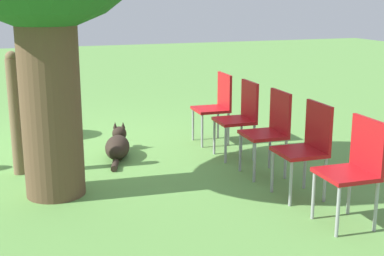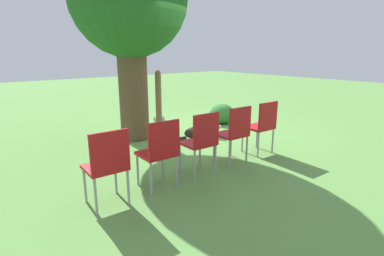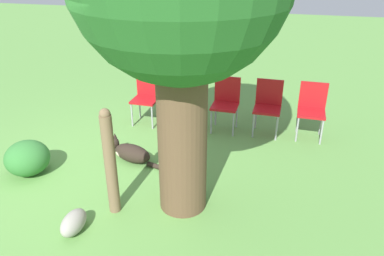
{
  "view_description": "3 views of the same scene",
  "coord_description": "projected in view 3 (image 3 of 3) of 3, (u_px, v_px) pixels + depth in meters",
  "views": [
    {
      "loc": [
        0.68,
        6.3,
        1.89
      ],
      "look_at": [
        -1.15,
        1.14,
        0.55
      ],
      "focal_mm": 50.0,
      "sensor_mm": 36.0,
      "label": 1
    },
    {
      "loc": [
        -5.06,
        3.96,
        1.74
      ],
      "look_at": [
        -1.28,
        0.93,
        0.49
      ],
      "focal_mm": 28.0,
      "sensor_mm": 36.0,
      "label": 2
    },
    {
      "loc": [
        3.94,
        2.18,
        2.9
      ],
      "look_at": [
        0.14,
        1.25,
        1.0
      ],
      "focal_mm": 35.0,
      "sensor_mm": 36.0,
      "label": 3
    }
  ],
  "objects": [
    {
      "name": "low_shrub",
      "position": [
        27.0,
        158.0,
        5.21
      ],
      "size": [
        0.61,
        0.61,
        0.49
      ],
      "color": "#337533",
      "rests_on": "ground_plane"
    },
    {
      "name": "ground_plane",
      "position": [
        107.0,
        179.0,
        5.17
      ],
      "size": [
        30.0,
        30.0,
        0.0
      ],
      "primitive_type": "plane",
      "color": "#609947"
    },
    {
      "name": "fence_post",
      "position": [
        110.0,
        162.0,
        4.27
      ],
      "size": [
        0.14,
        0.14,
        1.34
      ],
      "color": "brown",
      "rests_on": "ground_plane"
    },
    {
      "name": "red_chair_2",
      "position": [
        226.0,
        100.0,
        6.38
      ],
      "size": [
        0.43,
        0.45,
        0.92
      ],
      "rotation": [
        0.0,
        0.0,
        -0.03
      ],
      "color": "#B21419",
      "rests_on": "ground_plane"
    },
    {
      "name": "red_chair_0",
      "position": [
        147.0,
        94.0,
        6.64
      ],
      "size": [
        0.43,
        0.45,
        0.92
      ],
      "rotation": [
        0.0,
        0.0,
        -0.03
      ],
      "color": "#B21419",
      "rests_on": "ground_plane"
    },
    {
      "name": "dog",
      "position": [
        129.0,
        152.0,
        5.57
      ],
      "size": [
        0.45,
        1.04,
        0.36
      ],
      "rotation": [
        0.0,
        0.0,
        4.43
      ],
      "color": "#2D231C",
      "rests_on": "ground_plane"
    },
    {
      "name": "red_chair_4",
      "position": [
        312.0,
        107.0,
        6.12
      ],
      "size": [
        0.43,
        0.45,
        0.92
      ],
      "rotation": [
        0.0,
        0.0,
        -0.03
      ],
      "color": "#B21419",
      "rests_on": "ground_plane"
    },
    {
      "name": "garden_rock",
      "position": [
        74.0,
        223.0,
        4.18
      ],
      "size": [
        0.41,
        0.23,
        0.24
      ],
      "color": "gray",
      "rests_on": "ground_plane"
    },
    {
      "name": "red_chair_1",
      "position": [
        185.0,
        97.0,
        6.51
      ],
      "size": [
        0.43,
        0.45,
        0.92
      ],
      "rotation": [
        0.0,
        0.0,
        -0.03
      ],
      "color": "#B21419",
      "rests_on": "ground_plane"
    },
    {
      "name": "red_chair_3",
      "position": [
        268.0,
        103.0,
        6.25
      ],
      "size": [
        0.43,
        0.45,
        0.92
      ],
      "rotation": [
        0.0,
        0.0,
        -0.03
      ],
      "color": "#B21419",
      "rests_on": "ground_plane"
    }
  ]
}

